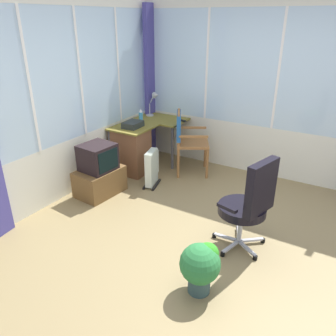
# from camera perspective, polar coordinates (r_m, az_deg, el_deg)

# --- Properties ---
(ground) EXTENTS (5.01, 5.38, 0.06)m
(ground) POSITION_cam_1_polar(r_m,az_deg,el_deg) (3.89, 7.73, -12.37)
(ground) COLOR olive
(north_window_panel) EXTENTS (4.01, 0.07, 2.58)m
(north_window_panel) POSITION_cam_1_polar(r_m,az_deg,el_deg) (4.57, -18.10, 10.60)
(north_window_panel) COLOR silver
(north_window_panel) RESTS_ON ground
(east_window_panel) EXTENTS (0.07, 4.38, 2.58)m
(east_window_panel) POSITION_cam_1_polar(r_m,az_deg,el_deg) (5.18, 17.89, 12.09)
(east_window_panel) COLOR silver
(east_window_panel) RESTS_ON ground
(curtain_corner) EXTENTS (0.25, 0.08, 2.48)m
(curtain_corner) POSITION_cam_1_polar(r_m,az_deg,el_deg) (5.90, -3.05, 14.05)
(curtain_corner) COLOR #44408C
(curtain_corner) RESTS_ON ground
(desk) EXTENTS (1.21, 0.83, 0.73)m
(desk) POSITION_cam_1_polar(r_m,az_deg,el_deg) (5.34, -5.95, 3.40)
(desk) COLOR olive
(desk) RESTS_ON ground
(desk_lamp) EXTENTS (0.22, 0.19, 0.40)m
(desk_lamp) POSITION_cam_1_polar(r_m,az_deg,el_deg) (5.81, -2.30, 11.46)
(desk_lamp) COLOR #B2B7BC
(desk_lamp) RESTS_ON desk
(tv_remote) EXTENTS (0.08, 0.16, 0.02)m
(tv_remote) POSITION_cam_1_polar(r_m,az_deg,el_deg) (5.52, 2.39, 8.04)
(tv_remote) COLOR black
(tv_remote) RESTS_ON desk
(spray_bottle) EXTENTS (0.06, 0.06, 0.22)m
(spray_bottle) POSITION_cam_1_polar(r_m,az_deg,el_deg) (5.46, -4.62, 8.83)
(spray_bottle) COLOR #48AAD9
(spray_bottle) RESTS_ON desk
(paper_tray) EXTENTS (0.31, 0.24, 0.09)m
(paper_tray) POSITION_cam_1_polar(r_m,az_deg,el_deg) (5.21, -5.97, 7.33)
(paper_tray) COLOR #272D2B
(paper_tray) RESTS_ON desk
(wooden_armchair) EXTENTS (0.65, 0.66, 0.98)m
(wooden_armchair) POSITION_cam_1_polar(r_m,az_deg,el_deg) (5.20, 2.84, 5.68)
(wooden_armchair) COLOR #956233
(wooden_armchair) RESTS_ON ground
(office_chair) EXTENTS (0.63, 0.58, 1.04)m
(office_chair) POSITION_cam_1_polar(r_m,az_deg,el_deg) (3.51, 13.71, -5.53)
(office_chair) COLOR #B7B7BF
(office_chair) RESTS_ON ground
(tv_on_stand) EXTENTS (0.68, 0.49, 0.73)m
(tv_on_stand) POSITION_cam_1_polar(r_m,az_deg,el_deg) (4.73, -11.56, -0.73)
(tv_on_stand) COLOR brown
(tv_on_stand) RESTS_ON ground
(space_heater) EXTENTS (0.41, 0.26, 0.54)m
(space_heater) POSITION_cam_1_polar(r_m,az_deg,el_deg) (4.91, -2.71, 0.07)
(space_heater) COLOR silver
(space_heater) RESTS_ON ground
(potted_plant) EXTENTS (0.36, 0.36, 0.49)m
(potted_plant) POSITION_cam_1_polar(r_m,az_deg,el_deg) (3.08, 5.58, -15.96)
(potted_plant) COLOR #2F4A4A
(potted_plant) RESTS_ON ground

